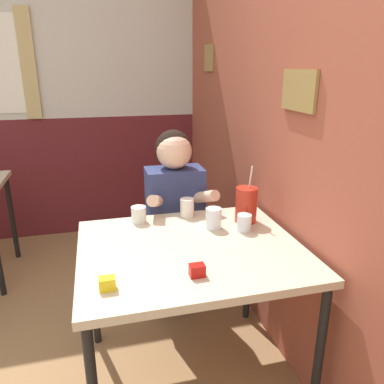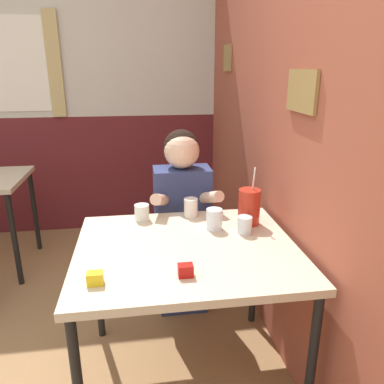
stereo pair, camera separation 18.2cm
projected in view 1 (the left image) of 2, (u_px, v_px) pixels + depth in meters
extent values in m
cube|color=#9E4C38|center=(244.00, 97.00, 2.40)|extent=(0.06, 4.42, 2.70)
cube|color=olive|center=(209.00, 58.00, 2.92)|extent=(0.02, 0.20, 0.20)
cube|color=olive|center=(299.00, 90.00, 1.69)|extent=(0.02, 0.28, 0.18)
cube|color=silver|center=(39.00, 19.00, 3.06)|extent=(5.58, 0.06, 1.60)
cube|color=maroon|center=(58.00, 178.00, 3.49)|extent=(5.58, 0.06, 1.10)
cube|color=tan|center=(28.00, 65.00, 3.09)|extent=(0.12, 0.02, 0.88)
cube|color=beige|center=(191.00, 250.00, 1.72)|extent=(1.01, 0.86, 0.04)
cylinder|color=black|center=(319.00, 357.00, 1.59)|extent=(0.04, 0.04, 0.71)
cylinder|color=black|center=(93.00, 289.00, 2.09)|extent=(0.04, 0.04, 0.71)
cylinder|color=black|center=(248.00, 267.00, 2.31)|extent=(0.04, 0.04, 0.71)
cylinder|color=black|center=(12.00, 218.00, 3.07)|extent=(0.04, 0.04, 0.71)
cube|color=navy|center=(176.00, 277.00, 2.45)|extent=(0.31, 0.20, 0.45)
cube|color=navy|center=(175.00, 209.00, 2.29)|extent=(0.34, 0.20, 0.51)
sphere|color=black|center=(173.00, 148.00, 2.20)|extent=(0.21, 0.21, 0.21)
sphere|color=beige|center=(174.00, 151.00, 2.18)|extent=(0.21, 0.21, 0.21)
cylinder|color=beige|center=(156.00, 201.00, 2.10)|extent=(0.14, 0.27, 0.15)
cylinder|color=beige|center=(203.00, 197.00, 2.16)|extent=(0.14, 0.27, 0.15)
cylinder|color=#B22819|center=(246.00, 205.00, 1.97)|extent=(0.11, 0.11, 0.19)
cylinder|color=white|center=(250.00, 178.00, 1.93)|extent=(0.01, 0.04, 0.14)
cylinder|color=silver|center=(213.00, 218.00, 1.90)|extent=(0.08, 0.08, 0.11)
cylinder|color=silver|center=(139.00, 214.00, 1.97)|extent=(0.08, 0.08, 0.09)
cylinder|color=silver|center=(187.00, 207.00, 2.05)|extent=(0.08, 0.08, 0.10)
cylinder|color=silver|center=(244.00, 223.00, 1.87)|extent=(0.07, 0.07, 0.09)
cube|color=#B7140F|center=(197.00, 270.00, 1.47)|extent=(0.06, 0.04, 0.05)
cube|color=yellow|center=(107.00, 284.00, 1.38)|extent=(0.06, 0.04, 0.05)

